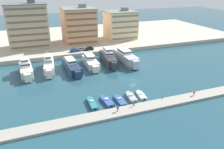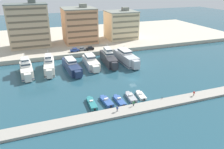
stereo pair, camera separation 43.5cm
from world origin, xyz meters
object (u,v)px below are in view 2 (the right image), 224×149
yacht_navy_mid_left (72,66)px  motorboat_blue_left (107,101)px  motorboat_grey_center_left (131,97)px  motorboat_white_center (141,95)px  car_black_mid_left (90,48)px  pedestrian_far_side (134,103)px  yacht_ivory_far_left (26,69)px  pedestrian_near_edge (117,108)px  car_grey_left (82,49)px  pedestrian_mid_deck (194,93)px  yacht_ivory_left (49,65)px  car_blue_far_left (75,50)px  yacht_charcoal_center (109,58)px  yacht_ivory_center_left (91,62)px  yacht_silver_center_right (126,58)px  motorboat_blue_mid_left (119,100)px  motorboat_teal_far_left (92,103)px

yacht_navy_mid_left → motorboat_blue_left: 29.80m
motorboat_grey_center_left → motorboat_white_center: bearing=0.6°
car_black_mid_left → pedestrian_far_side: (-1.42, -53.81, -1.24)m
yacht_ivory_far_left → motorboat_blue_left: yacht_ivory_far_left is taller
pedestrian_near_edge → car_grey_left: bearing=87.1°
motorboat_grey_center_left → yacht_ivory_far_left: bearing=134.2°
pedestrian_mid_deck → motorboat_white_center: bearing=157.3°
motorboat_white_center → pedestrian_near_edge: size_ratio=3.69×
pedestrian_far_side → yacht_ivory_left: bearing=117.8°
car_blue_far_left → motorboat_blue_left: bearing=-89.9°
yacht_charcoal_center → motorboat_blue_left: bearing=-110.2°
yacht_ivory_far_left → yacht_ivory_center_left: (25.62, 0.55, -0.43)m
yacht_charcoal_center → car_blue_far_left: (-11.86, 15.94, 0.45)m
pedestrian_mid_deck → pedestrian_far_side: size_ratio=1.00×
yacht_charcoal_center → car_black_mid_left: yacht_charcoal_center is taller
yacht_silver_center_right → motorboat_blue_left: yacht_silver_center_right is taller
car_blue_far_left → car_grey_left: same height
yacht_silver_center_right → motorboat_blue_left: (-19.36, -30.12, -1.90)m
motorboat_blue_mid_left → yacht_charcoal_center: bearing=76.4°
yacht_navy_mid_left → motorboat_white_center: bearing=-61.0°
yacht_ivory_center_left → pedestrian_near_edge: size_ratio=10.41×
motorboat_grey_center_left → car_grey_left: car_grey_left is taller
motorboat_teal_far_left → pedestrian_near_edge: bearing=-51.4°
yacht_charcoal_center → yacht_silver_center_right: (7.56, -1.93, -0.08)m
yacht_ivory_left → car_grey_left: yacht_ivory_left is taller
yacht_navy_mid_left → motorboat_blue_left: bearing=-80.4°
yacht_charcoal_center → pedestrian_far_side: yacht_charcoal_center is taller
motorboat_blue_mid_left → motorboat_grey_center_left: 4.10m
yacht_charcoal_center → pedestrian_near_edge: bearing=-105.8°
yacht_ivory_far_left → motorboat_blue_mid_left: bearing=-50.5°
yacht_silver_center_right → motorboat_teal_far_left: size_ratio=2.62×
yacht_ivory_center_left → motorboat_teal_far_left: (-8.05, -31.01, -1.38)m
motorboat_white_center → car_blue_far_left: bearing=103.4°
yacht_silver_center_right → pedestrian_near_edge: bearing=-116.8°
yacht_ivory_far_left → motorboat_teal_far_left: 35.21m
car_black_mid_left → yacht_ivory_left: bearing=-142.1°
yacht_silver_center_right → motorboat_grey_center_left: yacht_silver_center_right is taller
yacht_ivory_left → motorboat_blue_left: (13.45, -31.89, -1.90)m
yacht_ivory_center_left → motorboat_grey_center_left: yacht_ivory_center_left is taller
yacht_silver_center_right → yacht_ivory_far_left: bearing=179.3°
motorboat_teal_far_left → car_blue_far_left: size_ratio=1.86×
motorboat_blue_mid_left → car_blue_far_left: bearing=94.6°
motorboat_blue_mid_left → car_blue_far_left: 48.97m
yacht_ivory_far_left → car_blue_far_left: (22.01, 17.35, 0.55)m
yacht_ivory_far_left → car_blue_far_left: size_ratio=3.95×
yacht_navy_mid_left → pedestrian_mid_deck: size_ratio=12.09×
yacht_ivory_left → pedestrian_near_edge: yacht_ivory_left is taller
car_black_mid_left → pedestrian_near_edge: (-6.79, -54.85, -1.22)m
yacht_charcoal_center → yacht_ivory_far_left: bearing=-177.6°
yacht_ivory_center_left → yacht_charcoal_center: size_ratio=0.88×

